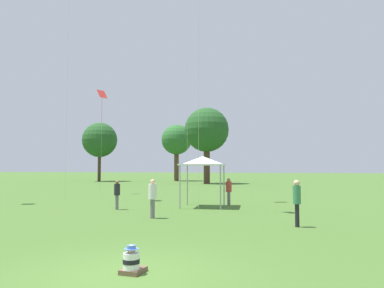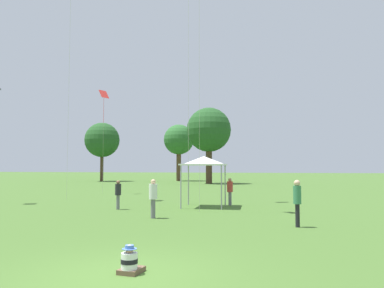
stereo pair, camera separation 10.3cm
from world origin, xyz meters
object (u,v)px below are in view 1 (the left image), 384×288
object	(u,v)px
kite_2	(102,98)
distant_tree_0	(177,140)
canopy_tent	(203,161)
distant_tree_1	(207,130)
distant_tree_2	(100,140)
seated_toddler	(132,262)
person_standing_3	(117,192)
person_standing_0	(229,189)
person_standing_1	(297,198)
person_standing_2	(153,195)

from	to	relation	value
kite_2	distant_tree_0	bearing A→B (deg)	70.83
distant_tree_0	canopy_tent	bearing A→B (deg)	-71.50
distant_tree_1	distant_tree_2	xyz separation A→B (m)	(-18.32, 4.03, -0.73)
seated_toddler	kite_2	distance (m)	25.71
person_standing_3	distant_tree_0	xyz separation A→B (m)	(-8.79, 40.84, 5.79)
person_standing_0	distant_tree_1	world-z (taller)	distant_tree_1
person_standing_1	distant_tree_2	bearing A→B (deg)	-106.97
distant_tree_1	person_standing_0	bearing A→B (deg)	-75.72
person_standing_2	kite_2	xyz separation A→B (m)	(-9.46, 13.27, 7.07)
person_standing_1	distant_tree_0	bearing A→B (deg)	-121.48
person_standing_0	distant_tree_2	world-z (taller)	distant_tree_2
seated_toddler	distant_tree_2	xyz separation A→B (m)	(-25.65, 46.88, 6.34)
person_standing_0	distant_tree_0	xyz separation A→B (m)	(-14.15, 37.20, 5.77)
distant_tree_1	distant_tree_2	distance (m)	18.77
person_standing_3	kite_2	size ratio (longest dim) A/B	0.17
person_standing_1	kite_2	distance (m)	22.16
person_standing_2	person_standing_1	bearing A→B (deg)	135.00
person_standing_0	distant_tree_0	distance (m)	40.22
distant_tree_0	distant_tree_1	distance (m)	11.23
person_standing_1	person_standing_2	world-z (taller)	person_standing_1
person_standing_1	kite_2	world-z (taller)	kite_2
person_standing_0	distant_tree_2	bearing A→B (deg)	26.73
kite_2	distant_tree_1	xyz separation A→B (m)	(4.63, 21.48, -0.77)
canopy_tent	distant_tree_0	bearing A→B (deg)	108.50
canopy_tent	distant_tree_2	size ratio (longest dim) A/B	0.30
person_standing_2	canopy_tent	distance (m)	5.38
seated_toddler	person_standing_3	size ratio (longest dim) A/B	0.39
distant_tree_1	person_standing_2	bearing A→B (deg)	-82.08
kite_2	distant_tree_1	size ratio (longest dim) A/B	0.84
person_standing_2	canopy_tent	world-z (taller)	canopy_tent
person_standing_1	distant_tree_2	distance (m)	49.60
person_standing_3	distant_tree_0	world-z (taller)	distant_tree_0
person_standing_0	distant_tree_2	size ratio (longest dim) A/B	0.17
person_standing_3	kite_2	bearing A→B (deg)	-27.30
canopy_tent	distant_tree_1	bearing A→B (deg)	101.36
canopy_tent	distant_tree_0	size ratio (longest dim) A/B	0.30
canopy_tent	distant_tree_1	distance (m)	30.69
person_standing_0	canopy_tent	size ratio (longest dim) A/B	0.56
seated_toddler	person_standing_0	xyz separation A→B (m)	(-0.11, 14.47, 0.70)
person_standing_2	distant_tree_1	size ratio (longest dim) A/B	0.16
person_standing_3	canopy_tent	bearing A→B (deg)	-119.63
person_standing_0	person_standing_1	world-z (taller)	person_standing_1
person_standing_2	kite_2	size ratio (longest dim) A/B	0.19
seated_toddler	distant_tree_0	distance (m)	53.99
person_standing_1	person_standing_2	xyz separation A→B (m)	(-6.02, 0.95, -0.06)
person_standing_3	distant_tree_2	distance (m)	41.71
distant_tree_1	kite_2	bearing A→B (deg)	-102.15
kite_2	distant_tree_2	xyz separation A→B (m)	(-13.69, 25.52, -1.50)
kite_2	distant_tree_0	xyz separation A→B (m)	(-2.30, 30.30, -1.37)
person_standing_1	seated_toddler	bearing A→B (deg)	10.54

